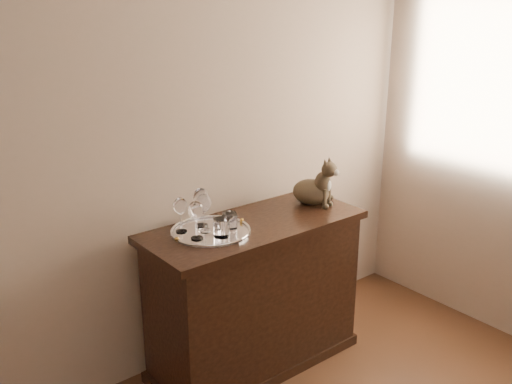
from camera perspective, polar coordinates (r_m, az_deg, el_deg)
wall_back at (r=2.78m, az=-14.00°, el=5.61°), size 4.00×0.10×2.70m
sideboard at (r=3.15m, az=-0.12°, el=-10.28°), size 1.20×0.50×0.85m
tray at (r=2.85m, az=-4.54°, el=-4.02°), size 0.40×0.40×0.01m
wine_glass_a at (r=2.83m, az=-7.54°, el=-2.27°), size 0.07×0.07×0.18m
wine_glass_b at (r=2.89m, az=-5.50°, el=-1.52°), size 0.08×0.08×0.20m
wine_glass_c at (r=2.74m, az=-5.99°, el=-2.79°), size 0.07×0.07×0.19m
wine_glass_d at (r=2.83m, az=-5.20°, el=-2.05°), size 0.07×0.07×0.19m
tumbler_a at (r=2.83m, az=-2.64°, el=-3.13°), size 0.08×0.08×0.09m
tumbler_b at (r=2.77m, az=-3.44°, el=-3.59°), size 0.08×0.08×0.09m
tumbler_c at (r=2.88m, az=-2.67°, el=-2.80°), size 0.07×0.07×0.08m
cat at (r=3.22m, az=5.57°, el=1.21°), size 0.35×0.34×0.28m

